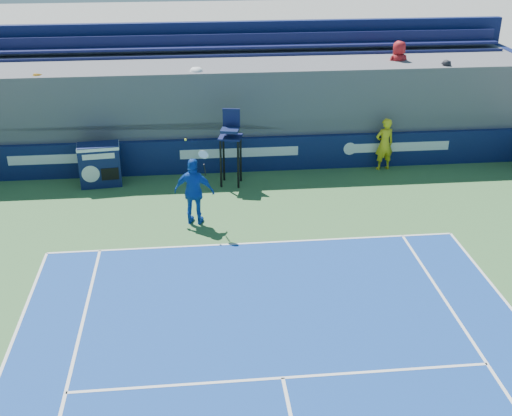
{
  "coord_description": "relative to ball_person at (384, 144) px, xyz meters",
  "views": [
    {
      "loc": [
        -1.51,
        -3.28,
        8.31
      ],
      "look_at": [
        0.0,
        11.5,
        1.25
      ],
      "focal_mm": 45.0,
      "sensor_mm": 36.0,
      "label": 1
    }
  ],
  "objects": [
    {
      "name": "back_hoarding",
      "position": [
        -4.93,
        0.31,
        -0.32
      ],
      "size": [
        20.4,
        0.21,
        1.2
      ],
      "color": "#0C1847",
      "rests_on": "ground"
    },
    {
      "name": "stadium_seating",
      "position": [
        -4.95,
        2.35,
        0.92
      ],
      "size": [
        21.0,
        4.05,
        4.4
      ],
      "color": "#58585E",
      "rests_on": "ground"
    },
    {
      "name": "tennis_player",
      "position": [
        -6.5,
        -3.5,
        0.07
      ],
      "size": [
        1.23,
        0.75,
        2.57
      ],
      "color": "#164AB4",
      "rests_on": "apron"
    },
    {
      "name": "ball_person",
      "position": [
        0.0,
        0.0,
        0.0
      ],
      "size": [
        0.73,
        0.55,
        1.82
      ],
      "primitive_type": "imported",
      "rotation": [
        0.0,
        0.0,
        3.33
      ],
      "color": "yellow",
      "rests_on": "apron"
    },
    {
      "name": "umpire_chair",
      "position": [
        -5.28,
        -0.75,
        0.61
      ],
      "size": [
        0.84,
        0.84,
        2.48
      ],
      "color": "black",
      "rests_on": "ground"
    },
    {
      "name": "match_clock",
      "position": [
        -9.5,
        -0.4,
        -0.18
      ],
      "size": [
        1.39,
        0.85,
        1.4
      ],
      "color": "#0D1845",
      "rests_on": "ground"
    }
  ]
}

